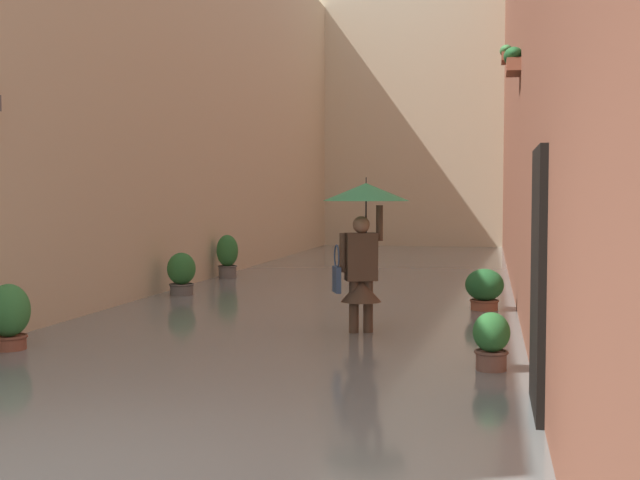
# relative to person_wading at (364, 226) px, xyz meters

# --- Properties ---
(ground_plane) EXTENTS (60.00, 60.00, 0.00)m
(ground_plane) POSITION_rel_person_wading_xyz_m (1.08, -5.85, -1.45)
(ground_plane) COLOR slate
(flood_water) EXTENTS (6.79, 28.93, 0.14)m
(flood_water) POSITION_rel_person_wading_xyz_m (1.08, -5.85, -1.38)
(flood_water) COLOR slate
(flood_water) RESTS_ON ground_plane
(building_facade_left) EXTENTS (2.04, 26.93, 9.36)m
(building_facade_left) POSITION_rel_person_wading_xyz_m (-2.82, -5.84, 3.22)
(building_facade_left) COLOR brown
(building_facade_left) RESTS_ON ground_plane
(building_facade_right) EXTENTS (2.04, 26.93, 8.25)m
(building_facade_right) POSITION_rel_person_wading_xyz_m (4.97, -5.84, 2.67)
(building_facade_right) COLOR beige
(building_facade_right) RESTS_ON ground_plane
(building_facade_far) EXTENTS (9.59, 1.80, 9.89)m
(building_facade_far) POSITION_rel_person_wading_xyz_m (1.08, -18.21, 3.49)
(building_facade_far) COLOR beige
(building_facade_far) RESTS_ON ground_plane
(person_wading) EXTENTS (1.07, 1.07, 2.05)m
(person_wading) POSITION_rel_person_wading_xyz_m (0.00, 0.00, 0.00)
(person_wading) COLOR #2D2319
(person_wading) RESTS_ON ground_plane
(potted_plant_far_left) EXTENTS (0.57, 0.57, 0.75)m
(potted_plant_far_left) POSITION_rel_person_wading_xyz_m (-1.45, -2.33, -1.03)
(potted_plant_far_left) COLOR #9E563D
(potted_plant_far_left) RESTS_ON ground_plane
(potted_plant_mid_left) EXTENTS (0.36, 0.36, 0.70)m
(potted_plant_mid_left) POSITION_rel_person_wading_xyz_m (-1.54, 1.87, -1.07)
(potted_plant_mid_left) COLOR brown
(potted_plant_mid_left) RESTS_ON ground_plane
(potted_plant_far_right) EXTENTS (0.48, 0.48, 0.86)m
(potted_plant_far_right) POSITION_rel_person_wading_xyz_m (3.62, -3.09, -0.99)
(potted_plant_far_right) COLOR #66605B
(potted_plant_far_right) RESTS_ON ground_plane
(potted_plant_near_right) EXTENTS (0.47, 0.47, 0.86)m
(potted_plant_near_right) POSITION_rel_person_wading_xyz_m (3.64, 1.90, -0.99)
(potted_plant_near_right) COLOR brown
(potted_plant_near_right) RESTS_ON ground_plane
(potted_plant_mid_right) EXTENTS (0.45, 0.45, 1.03)m
(potted_plant_mid_right) POSITION_rel_person_wading_xyz_m (3.76, -5.94, -0.90)
(potted_plant_mid_right) COLOR #66605B
(potted_plant_mid_right) RESTS_ON ground_plane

